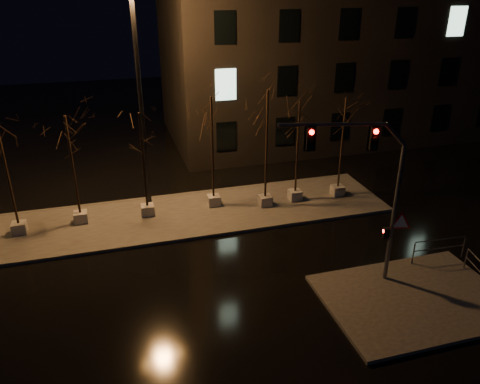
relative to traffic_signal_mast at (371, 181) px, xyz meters
name	(u,v)px	position (x,y,z in m)	size (l,w,h in m)	color
ground	(206,281)	(-6.04, 1.77, -4.49)	(90.00, 90.00, 0.00)	black
median	(182,215)	(-6.04, 7.77, -4.42)	(22.00, 5.00, 0.15)	#423F3B
sidewalk_corner	(414,299)	(1.46, -1.73, -4.42)	(7.00, 5.00, 0.15)	#423F3B
building	(333,35)	(7.96, 19.77, 3.01)	(25.00, 12.00, 15.00)	black
tree_0	(0,143)	(-13.90, 7.95, 0.23)	(1.80, 1.80, 6.02)	#A6A29B
tree_1	(69,141)	(-11.07, 8.30, -0.06)	(1.80, 1.80, 5.65)	#A6A29B
tree_2	(141,137)	(-7.74, 8.17, -0.10)	(1.80, 1.80, 5.59)	#A6A29B
tree_3	(212,122)	(-4.17, 8.35, 0.29)	(1.80, 1.80, 6.11)	#A6A29B
tree_4	(267,117)	(-1.49, 7.56, 0.57)	(1.80, 1.80, 6.48)	#A6A29B
tree_5	(299,124)	(0.33, 7.77, -0.02)	(1.80, 1.80, 5.70)	#A6A29B
tree_6	(344,121)	(2.90, 7.68, 0.01)	(1.80, 1.80, 5.74)	#A6A29B
traffic_signal_mast	(371,181)	(0.00, 0.00, 0.00)	(5.27, 1.43, 6.61)	#53565A
streetlight_main	(139,88)	(-7.53, 9.34, 2.02)	(2.72, 1.07, 11.03)	black
guard_rail_a	(439,246)	(3.96, 0.27, -3.65)	(2.47, 0.21, 1.07)	#53565A
guard_rail_b	(479,269)	(4.46, -1.54, -3.72)	(0.50, 1.99, 0.97)	#53565A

